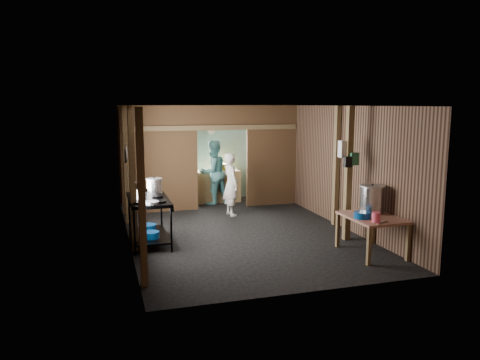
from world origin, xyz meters
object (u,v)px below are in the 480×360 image
object	(u,v)px
stove_pot_large	(154,186)
cook	(231,184)
prep_table	(371,235)
gas_range	(149,221)
yellow_tub	(226,167)
pink_bucket	(376,217)
stock_pot	(372,200)

from	to	relation	value
stove_pot_large	cook	xyz separation A→B (m)	(1.94, 1.29, -0.27)
prep_table	cook	world-z (taller)	cook
gas_range	yellow_tub	size ratio (longest dim) A/B	4.47
prep_table	yellow_tub	bearing A→B (deg)	104.08
stove_pot_large	prep_table	bearing A→B (deg)	-32.45
gas_range	cook	size ratio (longest dim) A/B	1.00
pink_bucket	yellow_tub	bearing A→B (deg)	101.51
pink_bucket	stove_pot_large	bearing A→B (deg)	142.10
stove_pot_large	yellow_tub	xyz separation A→B (m)	(2.24, 2.92, -0.08)
gas_range	stock_pot	bearing A→B (deg)	-21.68
gas_range	stock_pot	size ratio (longest dim) A/B	2.84
gas_range	stove_pot_large	distance (m)	0.77
cook	stove_pot_large	bearing A→B (deg)	117.09
pink_bucket	cook	bearing A→B (deg)	110.09
gas_range	stock_pot	xyz separation A→B (m)	(3.85, -1.53, 0.48)
prep_table	stove_pot_large	xyz separation A→B (m)	(-3.54, 2.25, 0.68)
gas_range	prep_table	xyz separation A→B (m)	(3.71, -1.78, -0.10)
prep_table	cook	bearing A→B (deg)	114.31
yellow_tub	cook	bearing A→B (deg)	-100.55
stock_pot	yellow_tub	xyz separation A→B (m)	(-1.43, 4.92, 0.02)
gas_range	prep_table	world-z (taller)	gas_range
stock_pot	cook	size ratio (longest dim) A/B	0.35
stove_pot_large	stock_pot	distance (m)	4.19
yellow_tub	cook	size ratio (longest dim) A/B	0.22
stove_pot_large	yellow_tub	bearing A→B (deg)	52.43
pink_bucket	gas_range	bearing A→B (deg)	148.72
pink_bucket	prep_table	bearing A→B (deg)	66.02
gas_range	yellow_tub	bearing A→B (deg)	54.55
gas_range	yellow_tub	world-z (taller)	yellow_tub
stove_pot_large	stock_pot	xyz separation A→B (m)	(3.68, -2.00, -0.10)
prep_table	cook	size ratio (longest dim) A/B	0.77
prep_table	yellow_tub	distance (m)	5.36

